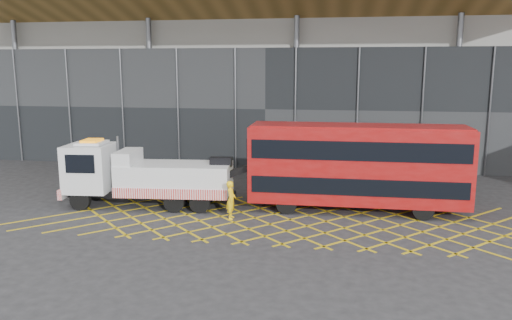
# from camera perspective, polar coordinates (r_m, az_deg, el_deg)

# --- Properties ---
(ground_plane) EXTENTS (120.00, 120.00, 0.00)m
(ground_plane) POSITION_cam_1_polar(r_m,az_deg,el_deg) (23.51, -7.88, -6.20)
(ground_plane) COLOR #242426
(road_markings) EXTENTS (26.36, 7.16, 0.01)m
(road_markings) POSITION_cam_1_polar(r_m,az_deg,el_deg) (22.59, 3.91, -6.81)
(road_markings) COLOR gold
(road_markings) RESTS_ON ground_plane
(construction_building) EXTENTS (55.00, 23.97, 18.00)m
(construction_building) POSITION_cam_1_polar(r_m,az_deg,el_deg) (40.23, 2.48, 13.72)
(construction_building) COLOR gray
(construction_building) RESTS_ON ground_plane
(recovery_truck) EXTENTS (9.63, 2.90, 3.34)m
(recovery_truck) POSITION_cam_1_polar(r_m,az_deg,el_deg) (24.97, -12.87, -1.73)
(recovery_truck) COLOR black
(recovery_truck) RESTS_ON ground_plane
(bus_towed) EXTENTS (10.14, 2.46, 4.11)m
(bus_towed) POSITION_cam_1_polar(r_m,az_deg,el_deg) (23.85, 11.46, -0.43)
(bus_towed) COLOR maroon
(bus_towed) RESTS_ON ground_plane
(worker) EXTENTS (0.47, 0.67, 1.74)m
(worker) POSITION_cam_1_polar(r_m,az_deg,el_deg) (22.50, -2.87, -4.57)
(worker) COLOR yellow
(worker) RESTS_ON ground_plane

